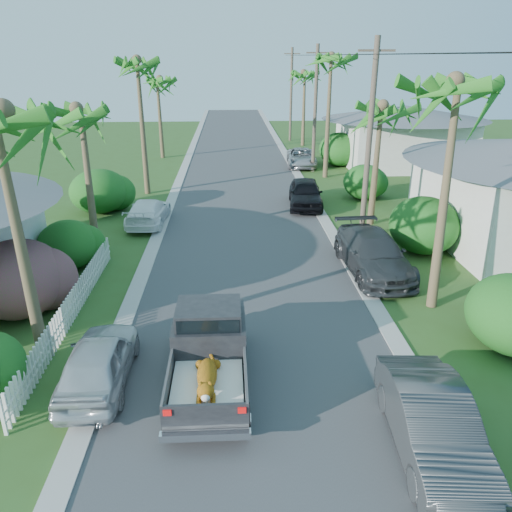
{
  "coord_description": "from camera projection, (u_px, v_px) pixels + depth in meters",
  "views": [
    {
      "loc": [
        -0.68,
        -9.49,
        8.18
      ],
      "look_at": [
        0.19,
        7.37,
        1.4
      ],
      "focal_mm": 35.0,
      "sensor_mm": 36.0,
      "label": 1
    }
  ],
  "objects": [
    {
      "name": "palm_r_c",
      "position": [
        331.0,
        57.0,
        33.25
      ],
      "size": [
        4.4,
        4.4,
        9.4
      ],
      "color": "brown",
      "rests_on": "ground"
    },
    {
      "name": "palm_l_c",
      "position": [
        137.0,
        61.0,
        29.02
      ],
      "size": [
        4.4,
        4.4,
        9.2
      ],
      "color": "brown",
      "rests_on": "ground"
    },
    {
      "name": "curb_left",
      "position": [
        179.0,
        182.0,
        34.82
      ],
      "size": [
        0.6,
        100.0,
        0.06
      ],
      "primitive_type": "cube",
      "color": "#A5A39E",
      "rests_on": "ground"
    },
    {
      "name": "parked_car_rd",
      "position": [
        302.0,
        158.0,
        39.63
      ],
      "size": [
        2.61,
        5.01,
        1.35
      ],
      "primitive_type": "imported",
      "rotation": [
        0.0,
        0.0,
        -0.08
      ],
      "color": "#A0A1A7",
      "rests_on": "ground"
    },
    {
      "name": "ground",
      "position": [
        264.0,
        426.0,
        11.87
      ],
      "size": [
        120.0,
        120.0,
        0.0
      ],
      "primitive_type": "plane",
      "color": "#32511E",
      "rests_on": "ground"
    },
    {
      "name": "shrub_r_b",
      "position": [
        424.0,
        225.0,
        21.98
      ],
      "size": [
        3.0,
        3.3,
        2.5
      ],
      "primitive_type": "ellipsoid",
      "color": "#1E4A15",
      "rests_on": "ground"
    },
    {
      "name": "parked_car_rf",
      "position": [
        305.0,
        193.0,
        28.87
      ],
      "size": [
        2.29,
        4.79,
        1.58
      ],
      "primitive_type": "imported",
      "rotation": [
        0.0,
        0.0,
        -0.09
      ],
      "color": "black",
      "rests_on": "ground"
    },
    {
      "name": "utility_pole_c",
      "position": [
        315.0,
        109.0,
        36.38
      ],
      "size": [
        1.6,
        0.26,
        9.0
      ],
      "color": "brown",
      "rests_on": "ground"
    },
    {
      "name": "palm_l_d",
      "position": [
        157.0,
        79.0,
        40.67
      ],
      "size": [
        4.4,
        4.4,
        7.7
      ],
      "color": "brown",
      "rests_on": "ground"
    },
    {
      "name": "palm_l_b",
      "position": [
        80.0,
        110.0,
        20.38
      ],
      "size": [
        4.4,
        4.4,
        7.4
      ],
      "color": "brown",
      "rests_on": "ground"
    },
    {
      "name": "road",
      "position": [
        240.0,
        181.0,
        35.04
      ],
      "size": [
        8.0,
        100.0,
        0.02
      ],
      "primitive_type": "cube",
      "color": "#38383A",
      "rests_on": "ground"
    },
    {
      "name": "pickup_truck",
      "position": [
        209.0,
        345.0,
        13.3
      ],
      "size": [
        1.98,
        5.12,
        2.06
      ],
      "color": "black",
      "rests_on": "ground"
    },
    {
      "name": "utility_pole_d",
      "position": [
        291.0,
        94.0,
        50.28
      ],
      "size": [
        1.6,
        0.26,
        9.0
      ],
      "color": "brown",
      "rests_on": "ground"
    },
    {
      "name": "shrub_l_d",
      "position": [
        99.0,
        191.0,
        27.72
      ],
      "size": [
        3.2,
        3.52,
        2.4
      ],
      "primitive_type": "ellipsoid",
      "color": "#1E4A15",
      "rests_on": "ground"
    },
    {
      "name": "palm_r_b",
      "position": [
        381.0,
        106.0,
        23.87
      ],
      "size": [
        4.4,
        4.4,
        7.2
      ],
      "color": "brown",
      "rests_on": "ground"
    },
    {
      "name": "parked_car_ln",
      "position": [
        99.0,
        362.0,
        13.14
      ],
      "size": [
        1.68,
        4.09,
        1.39
      ],
      "primitive_type": "imported",
      "rotation": [
        0.0,
        0.0,
        3.15
      ],
      "color": "silver",
      "rests_on": "ground"
    },
    {
      "name": "house_right_far",
      "position": [
        402.0,
        138.0,
        39.51
      ],
      "size": [
        9.0,
        8.0,
        4.6
      ],
      "color": "silver",
      "rests_on": "ground"
    },
    {
      "name": "palm_r_a",
      "position": [
        461.0,
        83.0,
        14.97
      ],
      "size": [
        4.4,
        4.4,
        8.7
      ],
      "color": "brown",
      "rests_on": "ground"
    },
    {
      "name": "parked_car_rn",
      "position": [
        432.0,
        424.0,
        10.83
      ],
      "size": [
        1.82,
        4.57,
        1.48
      ],
      "primitive_type": "imported",
      "rotation": [
        0.0,
        0.0,
        -0.06
      ],
      "color": "#323537",
      "rests_on": "ground"
    },
    {
      "name": "palm_r_d",
      "position": [
        305.0,
        73.0,
        46.74
      ],
      "size": [
        4.4,
        4.4,
        8.0
      ],
      "color": "brown",
      "rests_on": "ground"
    },
    {
      "name": "utility_pole_b",
      "position": [
        369.0,
        141.0,
        22.48
      ],
      "size": [
        1.6,
        0.26,
        9.0
      ],
      "color": "brown",
      "rests_on": "ground"
    },
    {
      "name": "curb_right",
      "position": [
        301.0,
        180.0,
        35.24
      ],
      "size": [
        0.6,
        100.0,
        0.06
      ],
      "primitive_type": "cube",
      "color": "#A5A39E",
      "rests_on": "ground"
    },
    {
      "name": "shrub_l_b",
      "position": [
        18.0,
        279.0,
        16.57
      ],
      "size": [
        3.0,
        3.3,
        2.6
      ],
      "primitive_type": "ellipsoid",
      "color": "#A61758",
      "rests_on": "ground"
    },
    {
      "name": "shrub_l_c",
      "position": [
        68.0,
        245.0,
        20.41
      ],
      "size": [
        2.4,
        2.64,
        2.0
      ],
      "primitive_type": "ellipsoid",
      "color": "#1E4A15",
      "rests_on": "ground"
    },
    {
      "name": "shrub_r_d",
      "position": [
        339.0,
        149.0,
        39.58
      ],
      "size": [
        3.2,
        3.52,
        2.6
      ],
      "primitive_type": "ellipsoid",
      "color": "#1E4A15",
      "rests_on": "ground"
    },
    {
      "name": "picket_fence",
      "position": [
        72.0,
        306.0,
        16.49
      ],
      "size": [
        0.1,
        11.0,
        1.0
      ],
      "primitive_type": "cube",
      "color": "white",
      "rests_on": "ground"
    },
    {
      "name": "shrub_r_c",
      "position": [
        365.0,
        182.0,
        30.38
      ],
      "size": [
        2.6,
        2.86,
        2.1
      ],
      "primitive_type": "ellipsoid",
      "color": "#1E4A15",
      "rests_on": "ground"
    },
    {
      "name": "parked_car_lf",
      "position": [
        148.0,
        212.0,
        25.89
      ],
      "size": [
        2.03,
        4.57,
        1.3
      ],
      "primitive_type": "imported",
      "rotation": [
        0.0,
        0.0,
        3.1
      ],
      "color": "white",
      "rests_on": "ground"
    },
    {
      "name": "parked_car_rm",
      "position": [
        373.0,
        254.0,
        20.05
      ],
      "size": [
        2.51,
        5.56,
        1.58
      ],
      "primitive_type": "imported",
      "rotation": [
        0.0,
        0.0,
        0.06
      ],
      "color": "#303335",
      "rests_on": "ground"
    }
  ]
}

